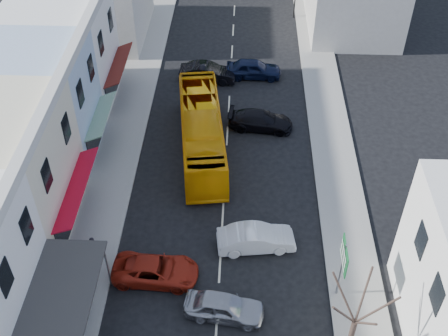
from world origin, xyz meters
TOP-DOWN VIEW (x-y plane):
  - ground at (0.00, 0.00)m, footprint 120.00×120.00m
  - sidewalk_left at (-7.50, 10.00)m, footprint 3.00×52.00m
  - sidewalk_right at (7.50, 10.00)m, footprint 3.00×52.00m
  - shopfront_row at (-12.49, 5.00)m, footprint 8.25×30.00m
  - distant_block_left at (-12.00, 27.00)m, footprint 8.00×10.00m
  - bus at (-1.71, 10.39)m, footprint 3.97×11.82m
  - car_silver at (0.37, -3.13)m, footprint 4.61×2.39m
  - car_white at (2.03, 1.57)m, footprint 4.60×2.36m
  - car_red at (-3.50, -0.88)m, footprint 4.69×2.13m
  - car_black_near at (2.40, 13.04)m, footprint 4.66×2.27m
  - car_navy_mid at (1.89, 20.00)m, footprint 4.44×1.90m
  - car_black_far at (-1.88, 19.25)m, footprint 4.48×2.00m
  - pedestrian_left at (-7.16, 0.44)m, footprint 0.52×0.67m
  - direction_sign at (6.38, -1.61)m, footprint 0.23×1.85m
  - street_tree at (6.30, -5.70)m, footprint 3.80×3.80m

SIDE VIEW (x-z plane):
  - ground at x=0.00m, z-range 0.00..0.00m
  - sidewalk_left at x=-7.50m, z-range 0.00..0.15m
  - sidewalk_right at x=7.50m, z-range 0.00..0.15m
  - car_silver at x=0.37m, z-range 0.00..1.40m
  - car_white at x=2.03m, z-range 0.00..1.40m
  - car_red at x=-3.50m, z-range 0.00..1.40m
  - car_black_near at x=2.40m, z-range 0.00..1.40m
  - car_navy_mid at x=1.89m, z-range 0.00..1.40m
  - car_black_far at x=-1.88m, z-range 0.00..1.40m
  - pedestrian_left at x=-7.16m, z-range 0.15..1.85m
  - bus at x=-1.71m, z-range 0.00..3.10m
  - direction_sign at x=6.38m, z-range 0.00..4.10m
  - distant_block_left at x=-12.00m, z-range 0.00..6.00m
  - street_tree at x=6.30m, z-range 0.00..7.24m
  - shopfront_row at x=-12.49m, z-range 0.00..8.00m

